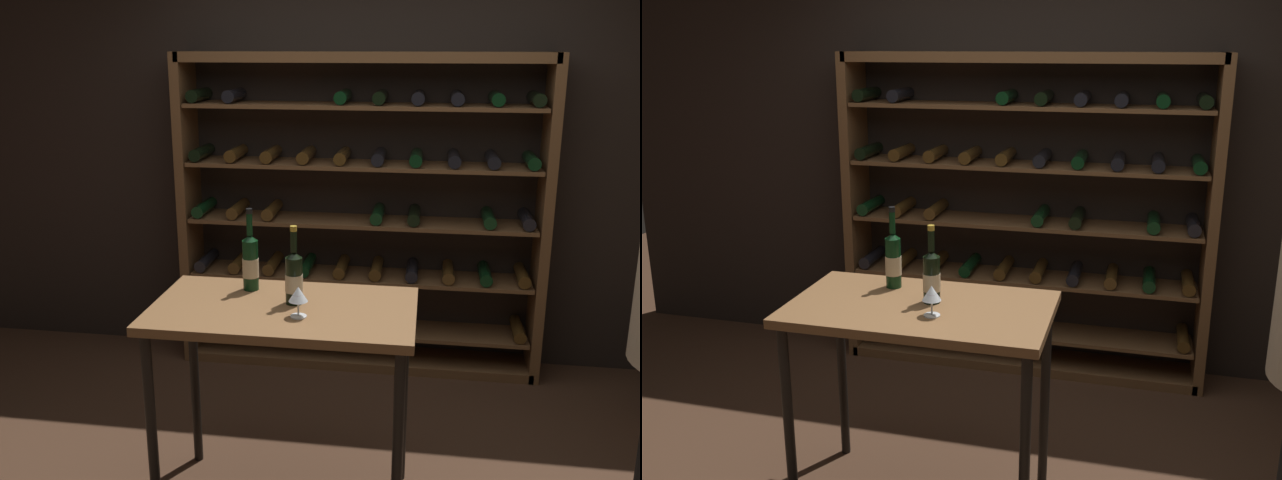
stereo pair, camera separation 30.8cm
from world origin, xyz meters
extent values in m
cube|color=black|center=(0.00, 1.66, 1.50)|extent=(5.93, 0.10, 2.99)
cube|color=brown|center=(-1.17, 1.45, 0.99)|extent=(0.06, 0.32, 1.98)
cube|color=brown|center=(1.04, 1.45, 0.99)|extent=(0.06, 0.32, 1.98)
cube|color=brown|center=(-0.07, 1.45, 1.95)|extent=(2.20, 0.32, 0.06)
cube|color=brown|center=(-0.07, 1.45, 0.03)|extent=(2.20, 0.32, 0.06)
cube|color=brown|center=(-0.07, 1.45, 0.24)|extent=(2.12, 0.32, 0.02)
cylinder|color=black|center=(-0.85, 1.45, 0.30)|extent=(0.08, 0.30, 0.08)
cylinder|color=#4C3314|center=(-0.40, 1.45, 0.30)|extent=(0.08, 0.30, 0.08)
cylinder|color=#4C3314|center=(-0.18, 1.45, 0.30)|extent=(0.08, 0.30, 0.08)
cylinder|color=black|center=(0.05, 1.45, 0.30)|extent=(0.08, 0.30, 0.08)
cylinder|color=#4C3314|center=(0.94, 1.45, 0.30)|extent=(0.08, 0.30, 0.08)
cube|color=brown|center=(-0.07, 1.45, 0.60)|extent=(2.12, 0.32, 0.02)
cylinder|color=black|center=(-1.07, 1.45, 0.65)|extent=(0.08, 0.30, 0.08)
cylinder|color=#4C3314|center=(-0.85, 1.45, 0.65)|extent=(0.08, 0.30, 0.08)
cylinder|color=#4C3314|center=(-0.62, 1.45, 0.65)|extent=(0.08, 0.30, 0.08)
cylinder|color=black|center=(-0.40, 1.45, 0.65)|extent=(0.08, 0.30, 0.08)
cylinder|color=#4C3314|center=(-0.18, 1.45, 0.65)|extent=(0.08, 0.30, 0.08)
cylinder|color=#4C3314|center=(0.05, 1.45, 0.65)|extent=(0.08, 0.30, 0.08)
cylinder|color=black|center=(0.27, 1.45, 0.65)|extent=(0.08, 0.30, 0.08)
cylinder|color=#4C3314|center=(0.49, 1.45, 0.65)|extent=(0.08, 0.30, 0.08)
cylinder|color=black|center=(0.71, 1.45, 0.65)|extent=(0.08, 0.30, 0.08)
cylinder|color=#4C3314|center=(0.94, 1.45, 0.65)|extent=(0.08, 0.30, 0.08)
cube|color=brown|center=(-0.07, 1.45, 0.95)|extent=(2.12, 0.32, 0.02)
cylinder|color=black|center=(-1.07, 1.45, 1.01)|extent=(0.08, 0.30, 0.08)
cylinder|color=#4C3314|center=(-0.85, 1.45, 1.01)|extent=(0.08, 0.30, 0.08)
cylinder|color=#4C3314|center=(-0.62, 1.45, 1.01)|extent=(0.08, 0.30, 0.08)
cylinder|color=black|center=(0.05, 1.45, 1.01)|extent=(0.08, 0.30, 0.08)
cylinder|color=black|center=(0.27, 1.45, 1.01)|extent=(0.08, 0.30, 0.08)
cylinder|color=black|center=(0.71, 1.45, 1.01)|extent=(0.08, 0.30, 0.08)
cylinder|color=black|center=(0.94, 1.45, 1.01)|extent=(0.08, 0.30, 0.08)
cube|color=brown|center=(-0.07, 1.45, 1.31)|extent=(2.12, 0.32, 0.02)
cylinder|color=black|center=(-1.07, 1.45, 1.36)|extent=(0.08, 0.30, 0.08)
cylinder|color=#4C3314|center=(-0.85, 1.45, 1.36)|extent=(0.08, 0.30, 0.08)
cylinder|color=#4C3314|center=(-0.62, 1.45, 1.36)|extent=(0.08, 0.30, 0.08)
cylinder|color=#4C3314|center=(-0.40, 1.45, 1.36)|extent=(0.08, 0.30, 0.08)
cylinder|color=#4C3314|center=(-0.18, 1.45, 1.36)|extent=(0.08, 0.30, 0.08)
cylinder|color=black|center=(0.05, 1.45, 1.36)|extent=(0.08, 0.30, 0.08)
cylinder|color=black|center=(0.27, 1.45, 1.36)|extent=(0.08, 0.30, 0.08)
cylinder|color=black|center=(0.49, 1.45, 1.36)|extent=(0.08, 0.30, 0.08)
cylinder|color=black|center=(0.71, 1.45, 1.36)|extent=(0.08, 0.30, 0.08)
cylinder|color=black|center=(0.94, 1.45, 1.36)|extent=(0.08, 0.30, 0.08)
cube|color=brown|center=(-0.07, 1.45, 1.66)|extent=(2.12, 0.32, 0.02)
cylinder|color=black|center=(-1.07, 1.45, 1.72)|extent=(0.08, 0.30, 0.08)
cylinder|color=black|center=(-0.85, 1.45, 1.72)|extent=(0.08, 0.30, 0.08)
cylinder|color=black|center=(-0.18, 1.45, 1.72)|extent=(0.08, 0.30, 0.08)
cylinder|color=black|center=(0.05, 1.45, 1.72)|extent=(0.08, 0.30, 0.08)
cylinder|color=black|center=(0.27, 1.45, 1.72)|extent=(0.08, 0.30, 0.08)
cylinder|color=black|center=(0.49, 1.45, 1.72)|extent=(0.08, 0.30, 0.08)
cylinder|color=black|center=(0.71, 1.45, 1.72)|extent=(0.08, 0.30, 0.08)
cylinder|color=black|center=(0.94, 1.45, 1.72)|extent=(0.08, 0.30, 0.08)
cube|color=brown|center=(-0.24, -0.06, 0.94)|extent=(1.11, 0.64, 0.04)
cylinder|color=black|center=(-0.74, -0.33, 0.46)|extent=(0.04, 0.04, 0.92)
cylinder|color=black|center=(0.27, -0.33, 0.46)|extent=(0.04, 0.04, 0.92)
cylinder|color=black|center=(-0.74, 0.21, 0.46)|extent=(0.04, 0.04, 0.92)
cylinder|color=black|center=(0.27, 0.21, 0.46)|extent=(0.04, 0.04, 0.92)
cylinder|color=black|center=(-0.42, 0.12, 1.07)|extent=(0.07, 0.07, 0.23)
cone|color=black|center=(-0.42, 0.12, 1.20)|extent=(0.07, 0.07, 0.03)
cylinder|color=black|center=(-0.42, 0.12, 1.26)|extent=(0.03, 0.03, 0.10)
cylinder|color=black|center=(-0.42, 0.12, 1.32)|extent=(0.03, 0.03, 0.02)
cylinder|color=#C6B28C|center=(-0.42, 0.12, 1.06)|extent=(0.07, 0.07, 0.09)
cylinder|color=black|center=(-0.20, -0.02, 1.06)|extent=(0.07, 0.07, 0.20)
cone|color=black|center=(-0.20, -0.02, 1.17)|extent=(0.07, 0.07, 0.03)
cylinder|color=black|center=(-0.20, -0.02, 1.23)|extent=(0.03, 0.03, 0.09)
cylinder|color=#B7932D|center=(-0.20, -0.02, 1.29)|extent=(0.03, 0.03, 0.02)
cylinder|color=#C6B28C|center=(-0.20, -0.02, 1.05)|extent=(0.08, 0.08, 0.08)
cylinder|color=silver|center=(-0.15, -0.17, 0.96)|extent=(0.07, 0.07, 0.00)
cylinder|color=silver|center=(-0.15, -0.17, 0.99)|extent=(0.01, 0.01, 0.06)
cone|color=silver|center=(-0.15, -0.17, 1.06)|extent=(0.08, 0.08, 0.06)
cylinder|color=#590A14|center=(-0.15, -0.17, 1.04)|extent=(0.04, 0.04, 0.02)
camera|label=1|loc=(0.34, -2.75, 2.02)|focal=39.21mm
camera|label=2|loc=(0.64, -2.69, 2.02)|focal=39.21mm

